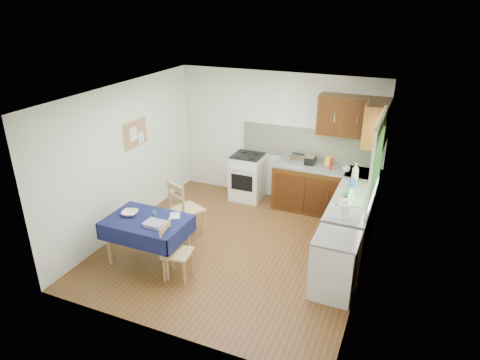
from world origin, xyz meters
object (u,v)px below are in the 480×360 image
at_px(chair_far, 184,208).
at_px(toaster, 298,159).
at_px(chair_near, 175,250).
at_px(kettle, 344,209).
at_px(sandwich_press, 307,159).
at_px(dish_rack, 350,201).
at_px(dining_table, 147,225).

height_order(chair_far, toaster, toaster).
relative_size(chair_near, kettle, 2.93).
bearing_deg(sandwich_press, dish_rack, -62.60).
height_order(sandwich_press, kettle, kettle).
xyz_separation_m(toaster, kettle, (1.17, -1.77, 0.04)).
relative_size(dining_table, chair_near, 1.40).
xyz_separation_m(chair_near, toaster, (0.98, 2.83, 0.54)).
bearing_deg(chair_far, sandwich_press, -106.04).
bearing_deg(toaster, chair_far, -133.84).
bearing_deg(dish_rack, dining_table, -157.18).
distance_m(chair_far, kettle, 2.62).
xyz_separation_m(chair_far, dish_rack, (2.58, 0.54, 0.37)).
bearing_deg(dining_table, sandwich_press, 59.74).
bearing_deg(sandwich_press, kettle, -71.17).
height_order(dish_rack, kettle, kettle).
distance_m(dining_table, chair_far, 0.86).
bearing_deg(toaster, kettle, -62.48).
relative_size(sandwich_press, kettle, 1.00).
distance_m(sandwich_press, dish_rack, 1.69).
xyz_separation_m(sandwich_press, dish_rack, (1.03, -1.34, -0.06)).
bearing_deg(kettle, dining_table, -162.23).
distance_m(dish_rack, kettle, 0.52).
height_order(chair_near, dish_rack, dish_rack).
relative_size(chair_near, toaster, 3.18).
bearing_deg(sandwich_press, chair_near, -121.09).
relative_size(chair_far, sandwich_press, 3.53).
xyz_separation_m(dining_table, chair_near, (0.57, -0.19, -0.17)).
xyz_separation_m(chair_far, chair_near, (0.43, -1.03, -0.09)).
height_order(dining_table, kettle, kettle).
xyz_separation_m(chair_far, sandwich_press, (1.55, 1.88, 0.44)).
distance_m(chair_near, dish_rack, 2.70).
xyz_separation_m(chair_far, kettle, (2.57, 0.03, 0.48)).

